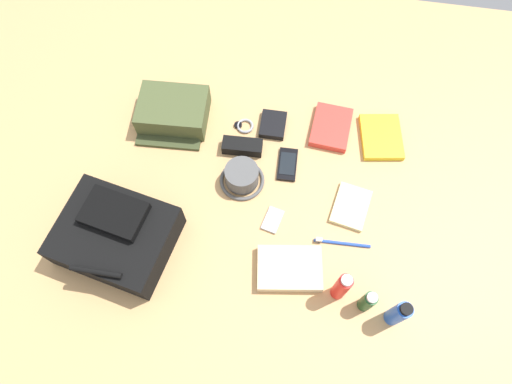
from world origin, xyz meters
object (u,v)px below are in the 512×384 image
(cell_phone, at_px, (287,164))
(notepad, at_px, (351,206))
(bucket_hat, at_px, (242,177))
(wristwatch, at_px, (244,126))
(wallet, at_px, (273,125))
(backpack, at_px, (116,235))
(folded_towel, at_px, (290,268))
(shampoo_bottle, at_px, (368,301))
(sunglasses_case, at_px, (242,146))
(paperback_novel, at_px, (381,137))
(sunscreen_spray, at_px, (342,287))
(media_player, at_px, (273,220))
(travel_guidebook, at_px, (331,127))
(toothbrush, at_px, (339,243))
(deodorant_spray, at_px, (398,314))
(toiletry_pouch, at_px, (173,112))

(cell_phone, distance_m, notepad, 0.26)
(bucket_hat, relative_size, wristwatch, 2.16)
(bucket_hat, xyz_separation_m, wallet, (-0.07, -0.24, -0.02))
(backpack, bearing_deg, notepad, -161.84)
(folded_towel, bearing_deg, wristwatch, -65.19)
(shampoo_bottle, xyz_separation_m, cell_phone, (0.29, -0.44, -0.05))
(sunglasses_case, bearing_deg, cell_phone, 164.32)
(bucket_hat, relative_size, shampoo_bottle, 1.28)
(bucket_hat, bearing_deg, paperback_novel, -151.86)
(shampoo_bottle, bearing_deg, sunscreen_spray, -16.39)
(backpack, height_order, media_player, backpack)
(bucket_hat, distance_m, media_player, 0.18)
(travel_guidebook, bearing_deg, toothbrush, 98.77)
(backpack, relative_size, sunglasses_case, 2.76)
(shampoo_bottle, bearing_deg, toothbrush, -63.55)
(paperback_novel, distance_m, toothbrush, 0.43)
(travel_guidebook, height_order, cell_phone, travel_guidebook)
(deodorant_spray, relative_size, toothbrush, 0.86)
(folded_towel, bearing_deg, media_player, -64.10)
(toiletry_pouch, xyz_separation_m, shampoo_bottle, (-0.73, 0.56, 0.01))
(backpack, height_order, toiletry_pouch, backpack)
(backpack, relative_size, notepad, 2.58)
(sunscreen_spray, bearing_deg, toothbrush, -86.94)
(backpack, xyz_separation_m, toothbrush, (-0.70, -0.11, -0.06))
(deodorant_spray, height_order, media_player, deodorant_spray)
(sunscreen_spray, relative_size, cell_phone, 1.35)
(toiletry_pouch, relative_size, paperback_novel, 1.25)
(backpack, bearing_deg, bucket_hat, -141.64)
(shampoo_bottle, distance_m, notepad, 0.33)
(bucket_hat, xyz_separation_m, media_player, (-0.12, 0.13, -0.03))
(toiletry_pouch, relative_size, sunscreen_spray, 1.48)
(toiletry_pouch, height_order, folded_towel, toiletry_pouch)
(wallet, bearing_deg, travel_guidebook, -174.57)
(shampoo_bottle, bearing_deg, wallet, -58.17)
(paperback_novel, bearing_deg, shampoo_bottle, 87.70)
(media_player, distance_m, toothbrush, 0.23)
(paperback_novel, bearing_deg, toothbrush, 74.56)
(toothbrush, bearing_deg, notepad, -102.23)
(shampoo_bottle, bearing_deg, travel_guidebook, -75.57)
(sunglasses_case, bearing_deg, paperback_novel, -168.44)
(notepad, xyz_separation_m, folded_towel, (0.17, 0.24, 0.01))
(toiletry_pouch, height_order, shampoo_bottle, shampoo_bottle)
(sunglasses_case, bearing_deg, shampoo_bottle, 131.03)
(wallet, bearing_deg, deodorant_spray, 125.75)
(notepad, bearing_deg, backpack, 28.89)
(bucket_hat, relative_size, travel_guidebook, 0.82)
(bucket_hat, bearing_deg, folded_towel, 125.34)
(bucket_hat, distance_m, toothbrush, 0.39)
(toiletry_pouch, distance_m, notepad, 0.71)
(travel_guidebook, xyz_separation_m, toothbrush, (-0.07, 0.43, -0.01))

